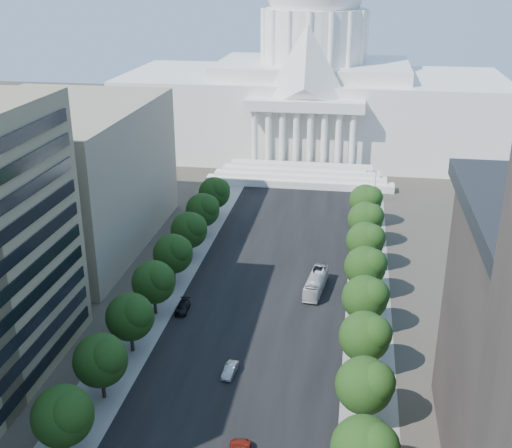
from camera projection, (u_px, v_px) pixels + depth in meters
The scene contains 28 objects.
road_asphalt at pixel (271, 276), 126.63m from camera, with size 30.00×260.00×0.01m, color black.
sidewalk_left at pixel (178, 269), 129.44m from camera, with size 8.00×260.00×0.02m, color gray.
sidewalk_right at pixel (368, 283), 123.83m from camera, with size 8.00×260.00×0.02m, color gray.
capitol at pixel (312, 90), 206.20m from camera, with size 120.00×56.00×73.00m.
office_block_left_far at pixel (56, 176), 137.32m from camera, with size 38.00×52.00×30.00m, color gray.
tree_l_c at pixel (64, 415), 77.16m from camera, with size 7.79×7.60×9.97m.
tree_l_d at pixel (102, 359), 88.16m from camera, with size 7.79×7.60×9.97m.
tree_l_e at pixel (132, 316), 99.16m from camera, with size 7.79×7.60×9.97m.
tree_l_f at pixel (155, 281), 110.17m from camera, with size 7.79×7.60×9.97m.
tree_l_g at pixel (174, 253), 121.17m from camera, with size 7.79×7.60×9.97m.
tree_l_h at pixel (190, 229), 132.17m from camera, with size 7.79×7.60×9.97m.
tree_l_i at pixel (204, 209), 143.17m from camera, with size 7.79×7.60×9.97m.
tree_l_j at pixel (216, 192), 154.17m from camera, with size 7.79×7.60×9.97m.
tree_r_c at pixel (367, 448), 71.85m from camera, with size 7.79×7.60×9.97m.
tree_r_d at pixel (367, 384), 82.85m from camera, with size 7.79×7.60×9.97m.
tree_r_e at pixel (367, 336), 93.85m from camera, with size 7.79×7.60×9.97m.
tree_r_f at pixel (367, 297), 104.85m from camera, with size 7.79×7.60×9.97m.
tree_r_g at pixel (367, 266), 115.85m from camera, with size 7.79×7.60×9.97m.
tree_r_h at pixel (367, 240), 126.86m from camera, with size 7.79×7.60×9.97m.
tree_r_i at pixel (367, 218), 137.86m from camera, with size 7.79×7.60×9.97m.
tree_r_j at pixel (367, 200), 148.86m from camera, with size 7.79×7.60×9.97m.
streetlight_c at pixel (377, 340), 94.03m from camera, with size 2.61×0.44×9.00m.
streetlight_d at pixel (375, 267), 116.95m from camera, with size 2.61×0.44×9.00m.
streetlight_e at pixel (374, 218), 139.87m from camera, with size 2.61×0.44×9.00m.
streetlight_f at pixel (373, 183), 162.79m from camera, with size 2.61×0.44×9.00m.
car_silver at pixel (230, 370), 95.60m from camera, with size 1.56×4.46×1.47m, color #A6A8AE.
car_dark_b at pixel (183, 307), 113.30m from camera, with size 2.10×5.16×1.50m, color black.
city_bus at pixel (316, 283), 120.02m from camera, with size 2.74×11.70×3.26m, color silver.
Camera 1 is at (15.17, -22.82, 56.49)m, focal length 45.00 mm.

